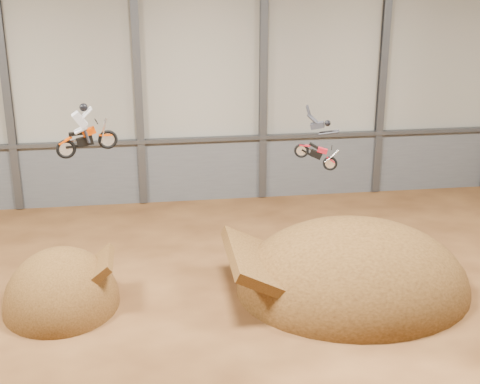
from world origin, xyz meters
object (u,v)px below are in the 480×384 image
(fmx_rider_a, at_px, (87,127))
(landing_ramp, at_px, (352,288))
(takeoff_ramp, at_px, (62,305))
(fmx_rider_b, at_px, (314,138))

(fmx_rider_a, bearing_deg, landing_ramp, -14.38)
(takeoff_ramp, distance_m, fmx_rider_a, 7.23)
(takeoff_ramp, bearing_deg, fmx_rider_b, 7.62)
(landing_ramp, xyz_separation_m, fmx_rider_a, (-10.29, 0.69, 7.07))
(fmx_rider_a, bearing_deg, takeoff_ramp, -174.01)
(fmx_rider_a, relative_size, fmx_rider_b, 0.92)
(takeoff_ramp, relative_size, fmx_rider_a, 2.29)
(landing_ramp, relative_size, fmx_rider_b, 3.89)
(fmx_rider_a, distance_m, fmx_rider_b, 8.95)
(fmx_rider_b, bearing_deg, fmx_rider_a, -156.11)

